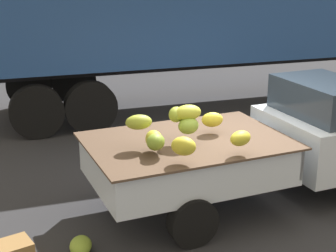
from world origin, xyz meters
The scene contains 4 objects.
ground centered at (0.00, 0.00, 0.00)m, with size 220.00×220.00×0.00m, color #28282B.
curb_strip centered at (0.00, 9.54, 0.08)m, with size 80.00×0.80×0.16m, color gray.
pickup_truck centered at (1.09, -0.08, 0.88)m, with size 4.88×2.13×1.70m.
fallen_banana_bunch_near_tailgate centered at (-2.39, -0.77, 0.10)m, with size 0.38×0.27×0.20m, color olive.
Camera 1 is at (-3.17, -6.25, 3.39)m, focal length 54.43 mm.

